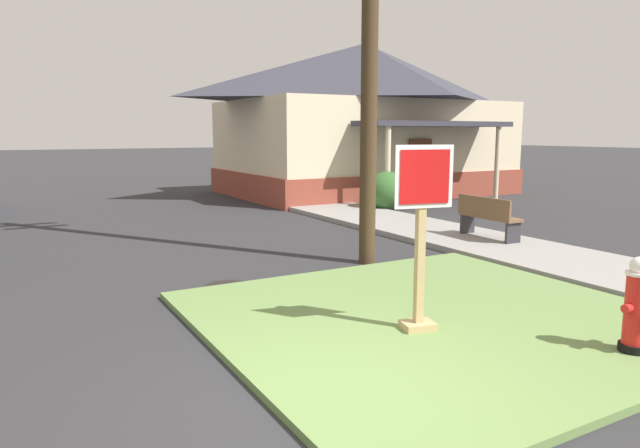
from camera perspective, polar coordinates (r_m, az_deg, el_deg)
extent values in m
plane|color=#2B2B2D|center=(4.88, 1.64, -18.32)|extent=(160.00, 160.00, 0.00)
cube|color=#668447|center=(7.09, 11.50, -9.19)|extent=(5.34, 5.16, 0.08)
cube|color=gray|center=(12.38, 13.44, -1.27)|extent=(2.20, 15.37, 0.12)
cylinder|color=black|center=(6.62, 28.92, -10.80)|extent=(0.28, 0.27, 0.08)
cylinder|color=red|center=(6.50, 29.19, -7.53)|extent=(0.22, 0.22, 0.71)
cylinder|color=silver|center=(6.41, 29.44, -4.37)|extent=(0.25, 0.25, 0.03)
sphere|color=silver|center=(6.40, 29.50, -3.72)|extent=(0.19, 0.19, 0.19)
cylinder|color=red|center=(6.37, 28.50, -7.48)|extent=(0.08, 0.09, 0.09)
cube|color=tan|center=(6.28, 10.05, -1.76)|extent=(0.11, 0.11, 1.99)
cube|color=tan|center=(6.53, 9.81, -10.01)|extent=(0.41, 0.35, 0.08)
cube|color=white|center=(6.14, 10.45, 4.70)|extent=(0.66, 0.16, 0.67)
cube|color=red|center=(6.13, 10.51, 4.69)|extent=(0.56, 0.14, 0.57)
cylinder|color=black|center=(8.52, -9.27, -6.21)|extent=(0.70, 0.70, 0.02)
cube|color=brown|center=(12.04, 16.69, 0.72)|extent=(0.45, 1.46, 0.06)
cube|color=brown|center=(11.89, 16.12, 1.71)|extent=(0.10, 1.45, 0.38)
cube|color=#2D2D33|center=(11.63, 18.84, -0.85)|extent=(0.36, 0.07, 0.41)
cube|color=#2D2D33|center=(12.54, 14.60, 0.05)|extent=(0.36, 0.07, 0.41)
cube|color=brown|center=(21.63, 4.41, 4.39)|extent=(9.81, 6.56, 0.90)
cube|color=beige|center=(21.56, 4.46, 8.84)|extent=(9.61, 6.43, 2.46)
pyramid|color=#33333D|center=(21.67, 4.54, 14.90)|extent=(10.30, 6.88, 2.12)
cube|color=#33333D|center=(18.39, 11.51, 9.84)|extent=(5.39, 1.40, 0.16)
cylinder|color=beige|center=(16.61, 6.82, 5.70)|extent=(0.16, 0.16, 2.52)
cylinder|color=beige|center=(19.55, 17.38, 5.86)|extent=(0.16, 0.16, 2.52)
cube|color=brown|center=(18.95, 10.02, 5.42)|extent=(0.90, 0.06, 2.00)
ellipsoid|color=#325E2A|center=(16.50, 6.73, 3.29)|extent=(1.22, 1.22, 1.15)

